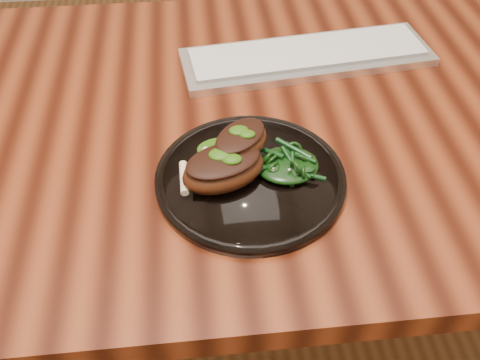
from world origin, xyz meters
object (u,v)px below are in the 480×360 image
object	(u,v)px
desk	(226,150)
greens_heap	(288,162)
lamb_chop_front	(223,168)
keyboard	(307,56)
plate	(250,178)

from	to	relation	value
desk	greens_heap	xyz separation A→B (m)	(0.08, -0.16, 0.11)
lamb_chop_front	keyboard	xyz separation A→B (m)	(0.18, 0.31, -0.03)
greens_heap	plate	bearing A→B (deg)	-174.81
plate	greens_heap	xyz separation A→B (m)	(0.05, 0.00, 0.02)
plate	keyboard	size ratio (longest dim) A/B	0.57
plate	greens_heap	size ratio (longest dim) A/B	3.02
desk	plate	xyz separation A→B (m)	(0.02, -0.16, 0.09)
desk	keyboard	bearing A→B (deg)	40.12
keyboard	lamb_chop_front	bearing A→B (deg)	-119.91
desk	greens_heap	bearing A→B (deg)	-64.84
desk	plate	distance (m)	0.19
desk	lamb_chop_front	bearing A→B (deg)	-95.33
desk	greens_heap	size ratio (longest dim) A/B	18.12
lamb_chop_front	desk	bearing A→B (deg)	84.67
plate	keyboard	world-z (taller)	keyboard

